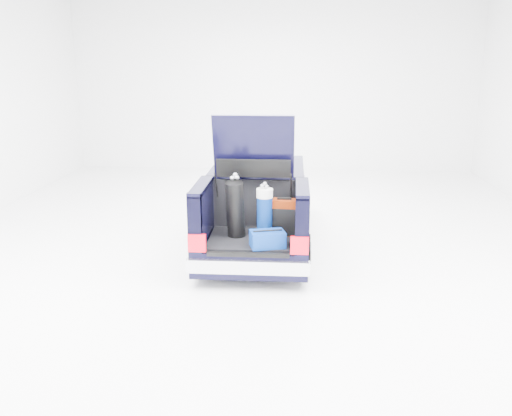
# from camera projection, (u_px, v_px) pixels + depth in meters

# --- Properties ---
(ground) EXTENTS (14.00, 14.00, 0.00)m
(ground) POSITION_uv_depth(u_px,v_px,m) (258.00, 243.00, 10.03)
(ground) COLOR white
(ground) RESTS_ON ground
(car) EXTENTS (1.87, 4.65, 2.47)m
(car) POSITION_uv_depth(u_px,v_px,m) (258.00, 206.00, 9.96)
(car) COLOR black
(car) RESTS_ON ground
(red_suitcase) EXTENTS (0.38, 0.26, 0.60)m
(red_suitcase) POSITION_uv_depth(u_px,v_px,m) (284.00, 217.00, 8.52)
(red_suitcase) COLOR #691B03
(red_suitcase) RESTS_ON car
(black_golf_bag) EXTENTS (0.33, 0.45, 1.01)m
(black_golf_bag) POSITION_uv_depth(u_px,v_px,m) (235.00, 209.00, 8.34)
(black_golf_bag) COLOR black
(black_golf_bag) RESTS_ON car
(blue_golf_bag) EXTENTS (0.30, 0.30, 0.86)m
(blue_golf_bag) POSITION_uv_depth(u_px,v_px,m) (265.00, 212.00, 8.42)
(blue_golf_bag) COLOR black
(blue_golf_bag) RESTS_ON car
(blue_duffel) EXTENTS (0.57, 0.44, 0.26)m
(blue_duffel) POSITION_uv_depth(u_px,v_px,m) (267.00, 239.00, 8.00)
(blue_duffel) COLOR navy
(blue_duffel) RESTS_ON car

